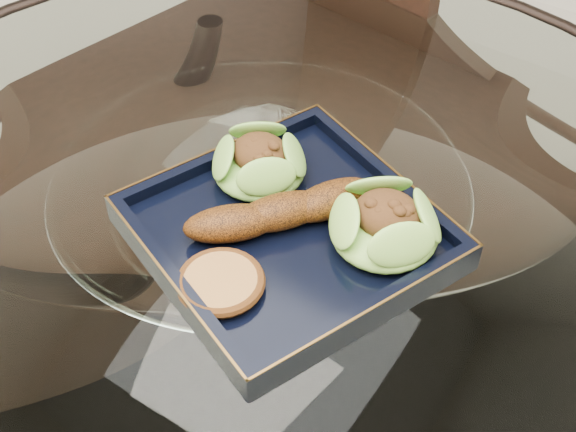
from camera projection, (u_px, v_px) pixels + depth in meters
The scene contains 7 objects.
dining_table at pixel (265, 312), 0.96m from camera, with size 1.13×1.13×0.77m.
dining_chair at pixel (289, 146), 1.36m from camera, with size 0.44×0.44×0.86m.
navy_plate at pixel (288, 237), 0.81m from camera, with size 0.27×0.27×0.02m, color black.
lettuce_wrap_left at pixel (259, 165), 0.85m from camera, with size 0.10×0.10×0.04m, color #62AD32.
lettuce_wrap_right at pixel (385, 227), 0.78m from camera, with size 0.11×0.11×0.04m, color #68A931.
roasted_plantain at pixel (281, 211), 0.80m from camera, with size 0.19×0.04×0.04m, color #63300A.
crumb_patty at pixel (221, 283), 0.75m from camera, with size 0.07×0.07×0.01m, color #B5743C.
Camera 1 is at (0.35, -0.48, 1.36)m, focal length 50.00 mm.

